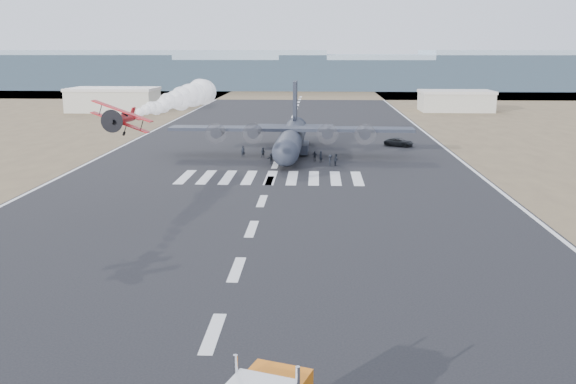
# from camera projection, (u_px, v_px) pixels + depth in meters

# --- Properties ---
(ground) EXTENTS (500.00, 500.00, 0.00)m
(ground) POSITION_uv_depth(u_px,v_px,m) (213.00, 333.00, 40.34)
(ground) COLOR black
(ground) RESTS_ON ground
(scrub_far) EXTENTS (500.00, 80.00, 0.00)m
(scrub_far) POSITION_uv_depth(u_px,v_px,m) (302.00, 92.00, 264.56)
(scrub_far) COLOR brown
(scrub_far) RESTS_ON ground
(runway_markings) EXTENTS (60.00, 260.00, 0.01)m
(runway_markings) POSITION_uv_depth(u_px,v_px,m) (275.00, 165.00, 98.83)
(runway_markings) COLOR silver
(runway_markings) RESTS_ON ground
(ridge_seg_b) EXTENTS (150.00, 50.00, 15.00)m
(ridge_seg_b) POSITION_uv_depth(u_px,v_px,m) (25.00, 71.00, 298.04)
(ridge_seg_b) COLOR #8194A4
(ridge_seg_b) RESTS_ON ground
(ridge_seg_c) EXTENTS (150.00, 50.00, 17.00)m
(ridge_seg_c) POSITION_uv_depth(u_px,v_px,m) (163.00, 69.00, 294.88)
(ridge_seg_c) COLOR #8194A4
(ridge_seg_c) RESTS_ON ground
(ridge_seg_d) EXTENTS (150.00, 50.00, 13.00)m
(ridge_seg_d) POSITION_uv_depth(u_px,v_px,m) (304.00, 74.00, 292.39)
(ridge_seg_d) COLOR #8194A4
(ridge_seg_d) RESTS_ON ground
(ridge_seg_e) EXTENTS (150.00, 50.00, 15.00)m
(ridge_seg_e) POSITION_uv_depth(u_px,v_px,m) (448.00, 72.00, 289.23)
(ridge_seg_e) COLOR #8194A4
(ridge_seg_e) RESTS_ON ground
(hangar_left) EXTENTS (24.50, 14.50, 6.70)m
(hangar_left) POSITION_uv_depth(u_px,v_px,m) (114.00, 99.00, 183.30)
(hangar_left) COLOR #A6A394
(hangar_left) RESTS_ON ground
(hangar_right) EXTENTS (20.50, 12.50, 5.90)m
(hangar_right) POSITION_uv_depth(u_px,v_px,m) (456.00, 101.00, 183.83)
(hangar_right) COLOR #A6A394
(hangar_right) RESTS_ON ground
(aerobatic_biplane) EXTENTS (6.34, 5.94, 3.54)m
(aerobatic_biplane) POSITION_uv_depth(u_px,v_px,m) (122.00, 118.00, 67.48)
(aerobatic_biplane) COLOR red
(smoke_trail) EXTENTS (4.17, 38.32, 4.17)m
(smoke_trail) POSITION_uv_depth(u_px,v_px,m) (191.00, 95.00, 97.68)
(smoke_trail) COLOR white
(transport_aircraft) EXTENTS (40.53, 33.41, 11.73)m
(transport_aircraft) POSITION_uv_depth(u_px,v_px,m) (292.00, 136.00, 108.47)
(transport_aircraft) COLOR black
(transport_aircraft) RESTS_ON ground
(support_vehicle) EXTENTS (5.90, 4.59, 1.49)m
(support_vehicle) POSITION_uv_depth(u_px,v_px,m) (399.00, 142.00, 117.87)
(support_vehicle) COLOR black
(support_vehicle) RESTS_ON ground
(crew_a) EXTENTS (0.78, 0.71, 1.77)m
(crew_a) POSITION_uv_depth(u_px,v_px,m) (243.00, 151.00, 106.22)
(crew_a) COLOR black
(crew_a) RESTS_ON ground
(crew_b) EXTENTS (0.65, 0.95, 1.84)m
(crew_b) POSITION_uv_depth(u_px,v_px,m) (336.00, 160.00, 98.09)
(crew_b) COLOR black
(crew_b) RESTS_ON ground
(crew_c) EXTENTS (0.50, 1.08, 1.66)m
(crew_c) POSITION_uv_depth(u_px,v_px,m) (330.00, 160.00, 98.22)
(crew_c) COLOR black
(crew_c) RESTS_ON ground
(crew_d) EXTENTS (0.97, 0.55, 1.60)m
(crew_d) POSITION_uv_depth(u_px,v_px,m) (315.00, 156.00, 102.16)
(crew_d) COLOR black
(crew_d) RESTS_ON ground
(crew_e) EXTENTS (0.97, 0.68, 1.85)m
(crew_e) POSITION_uv_depth(u_px,v_px,m) (282.00, 155.00, 102.42)
(crew_e) COLOR black
(crew_e) RESTS_ON ground
(crew_f) EXTENTS (1.47, 1.43, 1.67)m
(crew_f) POSITION_uv_depth(u_px,v_px,m) (271.00, 159.00, 99.59)
(crew_f) COLOR black
(crew_f) RESTS_ON ground
(crew_g) EXTENTS (0.83, 0.85, 1.81)m
(crew_g) POSITION_uv_depth(u_px,v_px,m) (321.00, 157.00, 101.09)
(crew_g) COLOR black
(crew_g) RESTS_ON ground
(crew_h) EXTENTS (0.82, 0.52, 1.67)m
(crew_h) POSITION_uv_depth(u_px,v_px,m) (263.00, 153.00, 105.45)
(crew_h) COLOR black
(crew_h) RESTS_ON ground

